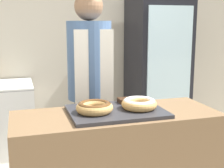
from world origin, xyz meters
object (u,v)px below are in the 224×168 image
donut_chocolate_glaze (94,107)px  brownie_back_left (94,103)px  donut_light_glaze (139,103)px  serving_tray (116,111)px  brownie_back_right (125,100)px  baker_person (90,88)px  beverage_fridge (157,68)px

donut_chocolate_glaze → brownie_back_left: (0.04, 0.18, -0.02)m
donut_light_glaze → serving_tray: bearing=172.6°
donut_chocolate_glaze → brownie_back_right: donut_chocolate_glaze is taller
donut_light_glaze → baker_person: size_ratio=0.14×
brownie_back_right → beverage_fridge: (0.99, 1.56, -0.02)m
donut_chocolate_glaze → serving_tray: bearing=7.4°
brownie_back_left → brownie_back_right: bearing=0.0°
donut_chocolate_glaze → baker_person: (0.11, 0.60, -0.01)m
donut_chocolate_glaze → brownie_back_right: (0.27, 0.18, -0.02)m
serving_tray → donut_chocolate_glaze: donut_chocolate_glaze is taller
donut_chocolate_glaze → brownie_back_left: 0.19m
donut_light_glaze → baker_person: (-0.20, 0.60, -0.01)m
brownie_back_right → beverage_fridge: bearing=57.6°
donut_chocolate_glaze → brownie_back_right: 0.32m
donut_light_glaze → beverage_fridge: 1.99m
baker_person → beverage_fridge: 1.62m
brownie_back_left → beverage_fridge: beverage_fridge is taller
donut_light_glaze → brownie_back_right: 0.19m
serving_tray → donut_light_glaze: size_ratio=2.61×
serving_tray → brownie_back_right: bearing=54.8°
serving_tray → beverage_fridge: size_ratio=0.34×
brownie_back_right → baker_person: bearing=110.6°
brownie_back_right → baker_person: size_ratio=0.05×
brownie_back_right → brownie_back_left: bearing=180.0°
brownie_back_left → serving_tray: bearing=-54.8°
beverage_fridge → brownie_back_left: bearing=-128.0°
donut_light_glaze → brownie_back_right: donut_light_glaze is taller
serving_tray → donut_light_glaze: (0.15, -0.02, 0.05)m
serving_tray → brownie_back_right: 0.20m
donut_chocolate_glaze → donut_light_glaze: 0.31m
donut_light_glaze → donut_chocolate_glaze: bearing=180.0°
donut_chocolate_glaze → donut_light_glaze: size_ratio=1.00×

